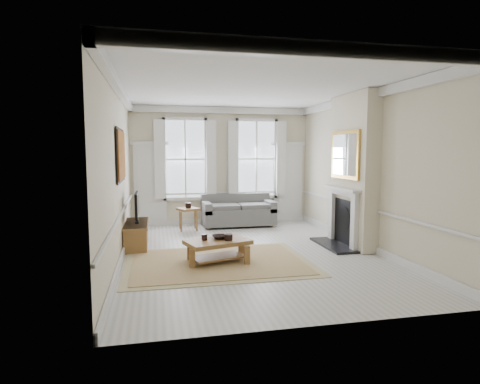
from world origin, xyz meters
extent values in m
plane|color=#B7B5AD|center=(0.00, 0.00, 0.00)|extent=(7.20, 7.20, 0.00)
plane|color=white|center=(0.00, 0.00, 3.40)|extent=(7.20, 7.20, 0.00)
plane|color=beige|center=(0.00, 3.60, 1.70)|extent=(5.20, 0.00, 5.20)
plane|color=beige|center=(-2.60, 0.00, 1.70)|extent=(0.00, 7.20, 7.20)
plane|color=beige|center=(2.60, 0.00, 1.70)|extent=(0.00, 7.20, 7.20)
cube|color=silver|center=(-2.05, 3.56, 1.15)|extent=(0.90, 0.08, 2.30)
cube|color=silver|center=(2.05, 3.56, 1.15)|extent=(0.90, 0.08, 2.30)
cube|color=#A7661C|center=(-2.56, 0.30, 2.05)|extent=(0.05, 1.66, 1.06)
cube|color=beige|center=(2.43, 0.20, 1.70)|extent=(0.35, 1.70, 3.38)
cube|color=black|center=(2.00, 0.20, 0.03)|extent=(0.55, 1.50, 0.05)
cube|color=silver|center=(2.20, -0.35, 0.57)|extent=(0.10, 0.18, 1.15)
cube|color=silver|center=(2.20, 0.75, 0.57)|extent=(0.10, 0.18, 1.15)
cube|color=silver|center=(2.15, 0.20, 1.30)|extent=(0.20, 1.45, 0.06)
cube|color=black|center=(2.25, 0.20, 0.55)|extent=(0.02, 0.92, 1.00)
cube|color=gold|center=(2.21, 0.20, 2.05)|extent=(0.06, 1.26, 1.06)
cube|color=#565653|center=(0.40, 3.05, 0.29)|extent=(2.02, 0.98, 0.46)
cube|color=#565653|center=(0.40, 3.44, 0.68)|extent=(2.02, 0.20, 0.44)
cube|color=#565653|center=(-0.51, 3.05, 0.56)|extent=(0.20, 0.98, 0.30)
cube|color=#565653|center=(1.31, 3.05, 0.56)|extent=(0.20, 0.98, 0.30)
cylinder|color=brown|center=(-0.49, 2.68, 0.04)|extent=(0.06, 0.06, 0.08)
cylinder|color=brown|center=(1.29, 3.42, 0.04)|extent=(0.06, 0.06, 0.08)
cube|color=brown|center=(-1.05, 2.73, 0.57)|extent=(0.65, 0.65, 0.06)
cube|color=brown|center=(-1.25, 2.54, 0.27)|extent=(0.05, 0.05, 0.54)
cube|color=brown|center=(-0.85, 2.54, 0.27)|extent=(0.05, 0.05, 0.54)
cube|color=brown|center=(-1.25, 2.93, 0.27)|extent=(0.05, 0.05, 0.54)
cube|color=brown|center=(-0.85, 2.93, 0.27)|extent=(0.05, 0.05, 0.54)
cube|color=tan|center=(-0.76, -0.60, 0.01)|extent=(3.50, 2.60, 0.02)
cube|color=brown|center=(-0.76, -0.60, 0.40)|extent=(1.34, 1.01, 0.08)
cube|color=brown|center=(-1.25, -0.84, 0.18)|extent=(0.10, 0.10, 0.36)
cube|color=brown|center=(-0.27, -0.84, 0.18)|extent=(0.10, 0.10, 0.36)
cube|color=brown|center=(-1.25, -0.35, 0.18)|extent=(0.10, 0.10, 0.36)
cube|color=brown|center=(-0.27, -0.35, 0.18)|extent=(0.10, 0.10, 0.36)
cylinder|color=black|center=(-1.01, -0.55, 0.50)|extent=(0.11, 0.11, 0.11)
cylinder|color=black|center=(-0.56, -0.65, 0.50)|extent=(0.16, 0.16, 0.11)
imported|color=black|center=(-0.71, -0.50, 0.48)|extent=(0.34, 0.34, 0.07)
cube|color=brown|center=(-2.34, 1.13, 0.27)|extent=(0.48, 1.50, 0.54)
cube|color=black|center=(-2.32, 1.13, 0.55)|extent=(0.08, 0.30, 0.03)
cube|color=black|center=(-2.32, 1.13, 0.94)|extent=(0.05, 0.90, 0.55)
cube|color=black|center=(-2.29, 1.13, 0.94)|extent=(0.01, 0.83, 0.50)
camera|label=1|loc=(-1.90, -8.02, 2.14)|focal=30.00mm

